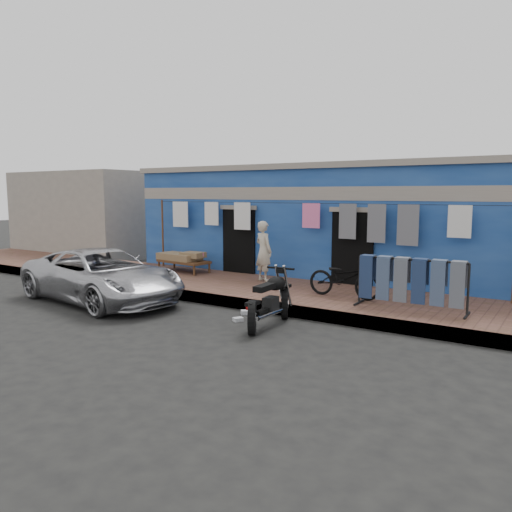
{
  "coord_description": "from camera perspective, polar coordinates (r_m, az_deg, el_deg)",
  "views": [
    {
      "loc": [
        6.09,
        -7.35,
        2.56
      ],
      "look_at": [
        0.0,
        2.0,
        1.15
      ],
      "focal_mm": 35.0,
      "sensor_mm": 36.0,
      "label": 1
    }
  ],
  "objects": [
    {
      "name": "car",
      "position": [
        12.34,
        -17.23,
        -2.06
      ],
      "size": [
        4.81,
        2.67,
        1.29
      ],
      "primitive_type": "imported",
      "rotation": [
        0.0,
        0.0,
        1.44
      ],
      "color": "#B3B3B8",
      "rests_on": "ground"
    },
    {
      "name": "litter_c",
      "position": [
        10.11,
        -2.06,
        -7.25
      ],
      "size": [
        0.23,
        0.24,
        0.08
      ],
      "primitive_type": "cube",
      "rotation": [
        0.0,
        0.0,
        1.0
      ],
      "color": "silver",
      "rests_on": "ground"
    },
    {
      "name": "clothesline",
      "position": [
        13.1,
        5.64,
        3.81
      ],
      "size": [
        10.06,
        0.06,
        2.1
      ],
      "color": "brown",
      "rests_on": "sidewalk"
    },
    {
      "name": "litter_b",
      "position": [
        10.48,
        0.29,
        -6.71
      ],
      "size": [
        0.2,
        0.2,
        0.08
      ],
      "primitive_type": "cube",
      "rotation": [
        0.0,
        0.0,
        0.69
      ],
      "color": "silver",
      "rests_on": "ground"
    },
    {
      "name": "bicycle",
      "position": [
        11.22,
        10.02,
        -1.97
      ],
      "size": [
        1.7,
        0.66,
        1.08
      ],
      "primitive_type": "imported",
      "rotation": [
        0.0,
        0.0,
        1.53
      ],
      "color": "black",
      "rests_on": "sidewalk"
    },
    {
      "name": "seated_person",
      "position": [
        13.1,
        0.88,
        0.56
      ],
      "size": [
        0.67,
        0.57,
        1.59
      ],
      "primitive_type": "imported",
      "rotation": [
        0.0,
        0.0,
        2.76
      ],
      "color": "beige",
      "rests_on": "sidewalk"
    },
    {
      "name": "jeans_rack",
      "position": [
        10.37,
        17.28,
        -2.97
      ],
      "size": [
        2.26,
        0.55,
        1.08
      ],
      "primitive_type": null,
      "rotation": [
        0.0,
        0.0,
        0.02
      ],
      "color": "black",
      "rests_on": "sidewalk"
    },
    {
      "name": "motorcycle",
      "position": [
        9.64,
        1.54,
        -4.87
      ],
      "size": [
        0.81,
        1.77,
        1.09
      ],
      "primitive_type": null,
      "rotation": [
        0.0,
        0.0,
        0.06
      ],
      "color": "black",
      "rests_on": "ground"
    },
    {
      "name": "ground",
      "position": [
        9.88,
        -6.4,
        -7.86
      ],
      "size": [
        80.0,
        80.0,
        0.0
      ],
      "primitive_type": "plane",
      "color": "black",
      "rests_on": "ground"
    },
    {
      "name": "neighbor_left",
      "position": [
        22.33,
        -16.95,
        4.69
      ],
      "size": [
        6.0,
        5.0,
        3.4
      ],
      "primitive_type": "cube",
      "color": "#9E9384",
      "rests_on": "ground"
    },
    {
      "name": "sidewalk",
      "position": [
        12.26,
        2.56,
        -4.27
      ],
      "size": [
        28.0,
        3.0,
        0.25
      ],
      "primitive_type": "cube",
      "color": "brown",
      "rests_on": "ground"
    },
    {
      "name": "litter_a",
      "position": [
        10.65,
        -1.16,
        -6.46
      ],
      "size": [
        0.26,
        0.26,
        0.09
      ],
      "primitive_type": "cube",
      "rotation": [
        0.0,
        0.0,
        0.76
      ],
      "color": "silver",
      "rests_on": "ground"
    },
    {
      "name": "charpoy",
      "position": [
        14.89,
        -8.27,
        -0.68
      ],
      "size": [
        1.87,
        1.15,
        0.58
      ],
      "primitive_type": null,
      "rotation": [
        0.0,
        0.0,
        -0.1
      ],
      "color": "brown",
      "rests_on": "sidewalk"
    },
    {
      "name": "curb",
      "position": [
        11.06,
        -1.28,
        -5.52
      ],
      "size": [
        28.0,
        0.1,
        0.25
      ],
      "primitive_type": "cube",
      "color": "gray",
      "rests_on": "ground"
    },
    {
      "name": "building",
      "position": [
        15.6,
        10.06,
        3.88
      ],
      "size": [
        12.2,
        5.2,
        3.36
      ],
      "color": "navy",
      "rests_on": "ground"
    }
  ]
}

